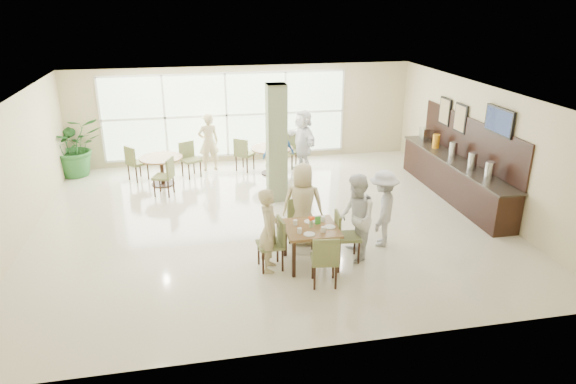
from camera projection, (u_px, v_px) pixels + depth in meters
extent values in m
plane|color=beige|center=(269.00, 220.00, 11.41)|extent=(10.00, 10.00, 0.00)
plane|color=white|center=(267.00, 94.00, 10.40)|extent=(10.00, 10.00, 0.00)
plane|color=beige|center=(244.00, 114.00, 15.02)|extent=(10.00, 0.00, 10.00)
plane|color=beige|center=(322.00, 260.00, 6.79)|extent=(10.00, 0.00, 10.00)
plane|color=beige|center=(15.00, 175.00, 10.00)|extent=(0.00, 9.00, 9.00)
plane|color=beige|center=(482.00, 147.00, 11.81)|extent=(0.00, 9.00, 9.00)
plane|color=silver|center=(227.00, 115.00, 14.90)|extent=(7.00, 0.00, 7.00)
cube|color=#69704E|center=(277.00, 144.00, 12.07)|extent=(0.45, 0.45, 2.80)
cube|color=brown|center=(311.00, 228.00, 9.29)|extent=(0.95, 0.95, 0.05)
cube|color=black|center=(294.00, 259.00, 8.98)|extent=(0.06, 0.06, 0.70)
cube|color=black|center=(338.00, 255.00, 9.13)|extent=(0.06, 0.06, 0.70)
cube|color=black|center=(285.00, 239.00, 9.72)|extent=(0.06, 0.06, 0.70)
cube|color=black|center=(326.00, 235.00, 9.86)|extent=(0.06, 0.06, 0.70)
cylinder|color=brown|center=(161.00, 158.00, 13.27)|extent=(1.11, 1.11, 0.04)
cylinder|color=black|center=(162.00, 171.00, 13.41)|extent=(0.10, 0.10, 0.71)
cylinder|color=black|center=(163.00, 184.00, 13.53)|extent=(0.60, 0.60, 0.03)
cylinder|color=brown|center=(272.00, 148.00, 14.10)|extent=(1.16, 1.16, 0.04)
cylinder|color=black|center=(272.00, 161.00, 14.23)|extent=(0.10, 0.10, 0.71)
cylinder|color=black|center=(272.00, 173.00, 14.35)|extent=(0.60, 0.60, 0.03)
cylinder|color=white|center=(295.00, 223.00, 9.34)|extent=(0.08, 0.08, 0.10)
cylinder|color=white|center=(323.00, 229.00, 9.06)|extent=(0.08, 0.08, 0.10)
cylinder|color=white|center=(323.00, 219.00, 9.49)|extent=(0.08, 0.08, 0.10)
cylinder|color=white|center=(300.00, 231.00, 9.02)|extent=(0.08, 0.08, 0.10)
cylinder|color=white|center=(309.00, 234.00, 8.98)|extent=(0.20, 0.20, 0.01)
cylinder|color=white|center=(310.00, 221.00, 9.48)|extent=(0.20, 0.20, 0.01)
cylinder|color=white|center=(330.00, 227.00, 9.26)|extent=(0.20, 0.20, 0.01)
cylinder|color=#99B27F|center=(311.00, 224.00, 9.26)|extent=(0.07, 0.07, 0.12)
sphere|color=#FF5115|center=(313.00, 218.00, 9.22)|extent=(0.07, 0.07, 0.07)
sphere|color=#FF5115|center=(310.00, 218.00, 9.24)|extent=(0.07, 0.07, 0.07)
sphere|color=#FF5115|center=(311.00, 219.00, 9.19)|extent=(0.07, 0.07, 0.07)
cube|color=green|center=(318.00, 220.00, 9.37)|extent=(0.10, 0.02, 0.15)
cube|color=black|center=(454.00, 179.00, 12.55)|extent=(0.60, 4.60, 0.90)
cube|color=black|center=(456.00, 161.00, 12.38)|extent=(0.64, 4.70, 0.04)
cube|color=black|center=(470.00, 139.00, 12.24)|extent=(0.04, 4.60, 1.00)
cylinder|color=silver|center=(489.00, 171.00, 11.02)|extent=(0.20, 0.20, 0.40)
cylinder|color=silver|center=(472.00, 161.00, 11.66)|extent=(0.20, 0.20, 0.40)
cylinder|color=silver|center=(453.00, 150.00, 12.49)|extent=(0.20, 0.20, 0.40)
cylinder|color=orange|center=(436.00, 141.00, 13.32)|extent=(0.18, 0.18, 0.36)
cube|color=silver|center=(424.00, 134.00, 13.96)|extent=(0.18, 0.30, 0.36)
cube|color=black|center=(499.00, 121.00, 10.98)|extent=(0.06, 1.00, 0.58)
cube|color=#7F99CC|center=(498.00, 121.00, 10.98)|extent=(0.01, 0.92, 0.50)
cube|color=black|center=(461.00, 118.00, 12.55)|extent=(0.04, 0.55, 0.70)
cube|color=olive|center=(460.00, 118.00, 12.55)|extent=(0.01, 0.47, 0.62)
cube|color=black|center=(445.00, 111.00, 13.29)|extent=(0.04, 0.55, 0.70)
cube|color=olive|center=(444.00, 111.00, 13.28)|extent=(0.01, 0.47, 0.62)
imported|color=#28642A|center=(75.00, 146.00, 13.95)|extent=(1.84, 1.84, 1.64)
imported|color=tan|center=(269.00, 230.00, 9.09)|extent=(0.50, 0.64, 1.56)
imported|color=tan|center=(303.00, 204.00, 10.08)|extent=(0.89, 0.62, 1.66)
imported|color=white|center=(356.00, 218.00, 9.45)|extent=(0.70, 0.86, 1.66)
imported|color=#B2B2B5|center=(383.00, 208.00, 10.03)|extent=(0.98, 1.15, 1.54)
imported|color=#4380CA|center=(279.00, 155.00, 13.24)|extent=(1.08, 0.87, 1.62)
imported|color=white|center=(303.00, 140.00, 14.32)|extent=(1.15, 1.75, 1.75)
imported|color=tan|center=(209.00, 142.00, 14.35)|extent=(0.66, 0.50, 1.63)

